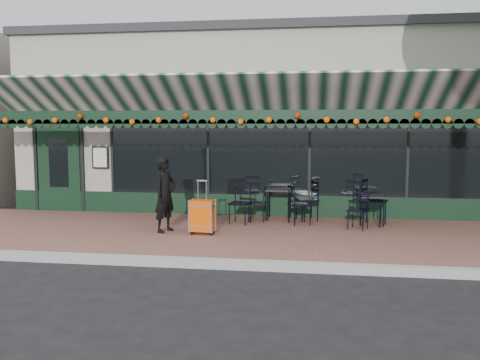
# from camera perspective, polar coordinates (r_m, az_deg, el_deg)

# --- Properties ---
(ground) EXTENTS (80.00, 80.00, 0.00)m
(ground) POSITION_cam_1_polar(r_m,az_deg,el_deg) (8.36, -2.33, -9.73)
(ground) COLOR black
(ground) RESTS_ON ground
(sidewalk) EXTENTS (18.00, 4.00, 0.15)m
(sidewalk) POSITION_cam_1_polar(r_m,az_deg,el_deg) (10.25, -0.29, -6.30)
(sidewalk) COLOR brown
(sidewalk) RESTS_ON ground
(curb) EXTENTS (18.00, 0.16, 0.15)m
(curb) POSITION_cam_1_polar(r_m,az_deg,el_deg) (8.26, -2.44, -9.38)
(curb) COLOR #9E9E99
(curb) RESTS_ON ground
(restaurant_building) EXTENTS (12.00, 9.60, 4.50)m
(restaurant_building) POSITION_cam_1_polar(r_m,az_deg,el_deg) (15.80, 2.83, 6.09)
(restaurant_building) COLOR #9D9588
(restaurant_building) RESTS_ON ground
(woman) EXTENTS (0.54, 0.65, 1.52)m
(woman) POSITION_cam_1_polar(r_m,az_deg,el_deg) (10.29, -8.42, -1.61)
(woman) COLOR black
(woman) RESTS_ON sidewalk
(suitcase) EXTENTS (0.49, 0.31, 1.06)m
(suitcase) POSITION_cam_1_polar(r_m,az_deg,el_deg) (10.02, -4.26, -4.09)
(suitcase) COLOR #E25207
(suitcase) RESTS_ON sidewalk
(cafe_table_a) EXTENTS (0.51, 0.51, 0.64)m
(cafe_table_a) POSITION_cam_1_polar(r_m,az_deg,el_deg) (11.30, 14.64, -2.01)
(cafe_table_a) COLOR black
(cafe_table_a) RESTS_ON sidewalk
(cafe_table_b) EXTENTS (0.57, 0.57, 0.70)m
(cafe_table_b) POSITION_cam_1_polar(r_m,az_deg,el_deg) (11.58, 4.36, -1.34)
(cafe_table_b) COLOR black
(cafe_table_b) RESTS_ON sidewalk
(chair_a_left) EXTENTS (0.59, 0.59, 0.91)m
(chair_a_left) POSITION_cam_1_polar(r_m,az_deg,el_deg) (11.53, 7.52, -2.29)
(chair_a_left) COLOR black
(chair_a_left) RESTS_ON sidewalk
(chair_a_right) EXTENTS (0.66, 0.66, 1.01)m
(chair_a_right) POSITION_cam_1_polar(r_m,az_deg,el_deg) (11.24, 14.75, -2.40)
(chair_a_right) COLOR black
(chair_a_right) RESTS_ON sidewalk
(chair_a_front) EXTENTS (0.51, 0.51, 0.77)m
(chair_a_front) POSITION_cam_1_polar(r_m,az_deg,el_deg) (10.75, 13.13, -3.37)
(chair_a_front) COLOR black
(chair_a_front) RESTS_ON sidewalk
(chair_b_left) EXTENTS (0.41, 0.41, 0.79)m
(chair_b_left) POSITION_cam_1_polar(r_m,az_deg,el_deg) (11.34, 1.91, -2.67)
(chair_b_left) COLOR black
(chair_b_left) RESTS_ON sidewalk
(chair_b_right) EXTENTS (0.57, 0.57, 0.87)m
(chair_b_right) POSITION_cam_1_polar(r_m,az_deg,el_deg) (11.03, 6.71, -2.77)
(chair_b_right) COLOR black
(chair_b_right) RESTS_ON sidewalk
(chair_b_front) EXTENTS (0.52, 0.52, 0.88)m
(chair_b_front) POSITION_cam_1_polar(r_m,az_deg,el_deg) (11.05, -0.01, -2.69)
(chair_b_front) COLOR black
(chair_b_front) RESTS_ON sidewalk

